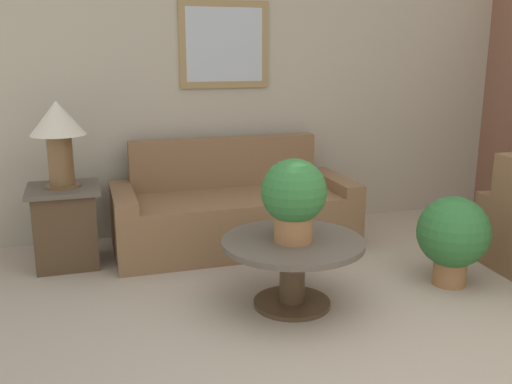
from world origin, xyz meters
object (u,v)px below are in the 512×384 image
object	(u,v)px
side_table	(66,225)
potted_plant_floor	(453,235)
potted_plant_on_table	(294,196)
table_lamp	(58,129)
couch_main	(233,213)
coffee_table	(293,258)

from	to	relation	value
side_table	potted_plant_floor	bearing A→B (deg)	-25.16
potted_plant_on_table	potted_plant_floor	xyz separation A→B (m)	(1.26, 0.02, -0.39)
table_lamp	potted_plant_on_table	world-z (taller)	table_lamp
side_table	table_lamp	world-z (taller)	table_lamp
couch_main	potted_plant_on_table	size ratio (longest dim) A/B	3.76
couch_main	potted_plant_on_table	world-z (taller)	potted_plant_on_table
side_table	potted_plant_on_table	world-z (taller)	potted_plant_on_table
table_lamp	potted_plant_floor	bearing A→B (deg)	-25.16
table_lamp	potted_plant_floor	size ratio (longest dim) A/B	1.01
potted_plant_floor	side_table	bearing A→B (deg)	154.84
coffee_table	table_lamp	world-z (taller)	table_lamp
couch_main	side_table	size ratio (longest dim) A/B	3.21
potted_plant_floor	couch_main	bearing A→B (deg)	134.71
couch_main	potted_plant_on_table	xyz separation A→B (m)	(0.05, -1.34, 0.48)
coffee_table	potted_plant_floor	size ratio (longest dim) A/B	1.43
couch_main	potted_plant_floor	bearing A→B (deg)	-45.29
table_lamp	potted_plant_on_table	size ratio (longest dim) A/B	1.23
side_table	coffee_table	bearing A→B (deg)	-40.77
potted_plant_on_table	potted_plant_floor	world-z (taller)	potted_plant_on_table
side_table	potted_plant_on_table	bearing A→B (deg)	-41.52
coffee_table	side_table	bearing A→B (deg)	139.23
potted_plant_on_table	side_table	bearing A→B (deg)	138.48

